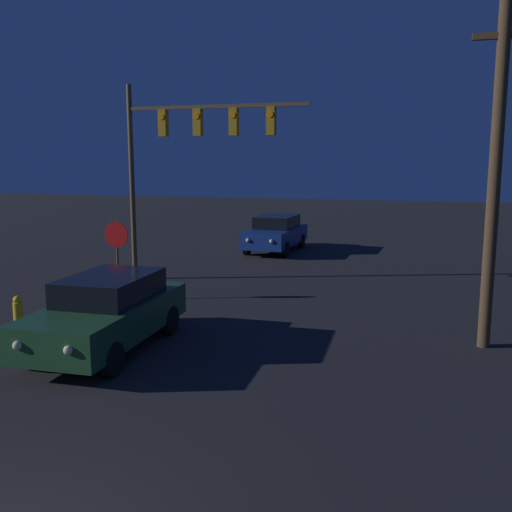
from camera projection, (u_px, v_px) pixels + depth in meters
name	position (u px, v px, depth m)	size (l,w,h in m)	color
car_near	(107.00, 312.00, 12.93)	(2.15, 4.88, 1.69)	#1E4728
car_far	(276.00, 233.00, 27.16)	(2.18, 4.89, 1.69)	navy
traffic_signal_mast	(183.00, 144.00, 19.51)	(6.50, 0.30, 6.88)	brown
stop_sign	(117.00, 245.00, 17.46)	(0.79, 0.07, 2.44)	brown
utility_pole	(495.00, 175.00, 12.59)	(1.28, 0.28, 7.66)	#4C3823
fire_hydrant	(18.00, 314.00, 14.33)	(0.24, 0.24, 0.93)	gold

